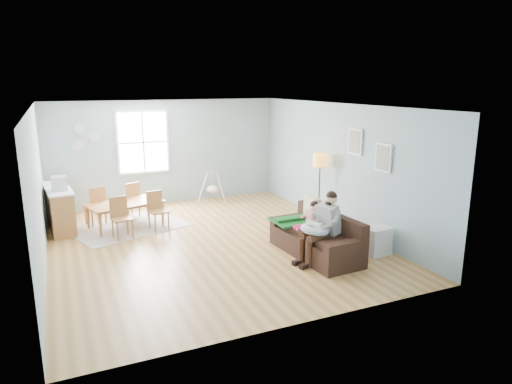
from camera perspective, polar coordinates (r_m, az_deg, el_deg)
name	(u,v)px	position (r m, az deg, el deg)	size (l,w,h in m)	color
room	(207,121)	(8.73, -6.14, 8.82)	(8.40, 9.40, 3.90)	olive
window	(143,142)	(12.01, -13.94, 6.06)	(1.32, 0.08, 1.62)	white
pictures	(369,149)	(9.26, 13.90, 5.21)	(0.05, 1.34, 0.74)	white
wall_plates	(84,138)	(11.84, -20.72, 6.36)	(0.67, 0.02, 0.66)	#A0B2C0
sofa	(318,240)	(8.57, 7.74, -5.99)	(0.96, 2.00, 0.79)	black
green_throw	(296,220)	(8.97, 4.99, -3.52)	(0.90, 0.72, 0.04)	#155C25
beige_pillow	(312,209)	(8.95, 7.01, -2.14)	(0.14, 0.48, 0.48)	#C5BA96
father	(322,225)	(8.16, 8.26, -4.09)	(0.93, 0.51, 1.26)	gray
nursing_pillow	(315,229)	(8.10, 7.39, -4.66)	(0.51, 0.51, 0.14)	#A7B8D1
infant	(314,225)	(8.10, 7.24, -4.07)	(0.22, 0.36, 0.13)	silver
toddler	(310,218)	(8.55, 6.72, -3.26)	(0.50, 0.25, 0.79)	silver
floor_lamp	(320,166)	(10.29, 8.00, 3.25)	(0.32, 0.32, 1.59)	black
storage_cube	(375,241)	(8.82, 14.68, -5.89)	(0.51, 0.47, 0.52)	silver
rug	(127,226)	(10.57, -15.80, -4.17)	(2.35, 1.79, 0.01)	#A29D94
dining_table	(126,215)	(10.49, -15.89, -2.75)	(1.58, 0.88, 0.56)	brown
chair_sw	(121,215)	(9.76, -16.57, -2.78)	(0.45, 0.45, 0.86)	olive
chair_se	(157,208)	(10.14, -12.30, -1.98)	(0.46, 0.46, 0.84)	olive
chair_nw	(96,204)	(10.78, -19.34, -1.38)	(0.52, 0.52, 0.88)	olive
chair_ne	(131,198)	(11.13, -15.34, -0.70)	(0.52, 0.52, 0.86)	olive
counter	(59,208)	(10.80, -23.36, -1.84)	(0.63, 1.70, 0.93)	brown
monitor	(59,183)	(10.36, -23.41, 1.01)	(0.32, 0.30, 0.30)	silver
baby_swing	(213,189)	(12.27, -5.42, 0.42)	(1.03, 1.04, 0.80)	silver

